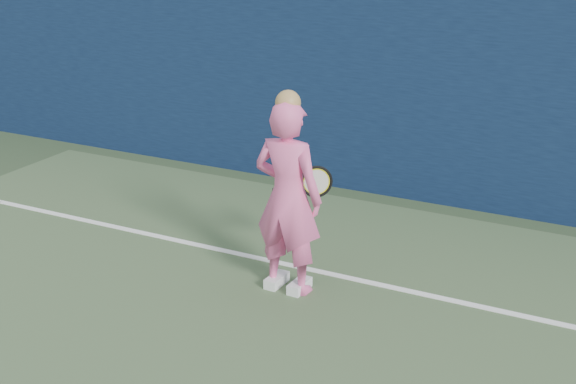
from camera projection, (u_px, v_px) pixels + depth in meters
The scene contains 3 objects.
backstop_wall at pixel (464, 98), 9.06m from camera, with size 24.00×0.40×2.50m, color #0B1933.
player at pixel (288, 197), 7.05m from camera, with size 0.66×0.45×1.86m.
racket at pixel (313, 182), 7.46m from camera, with size 0.56×0.24×0.31m.
Camera 1 is at (2.27, -2.32, 3.35)m, focal length 50.00 mm.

